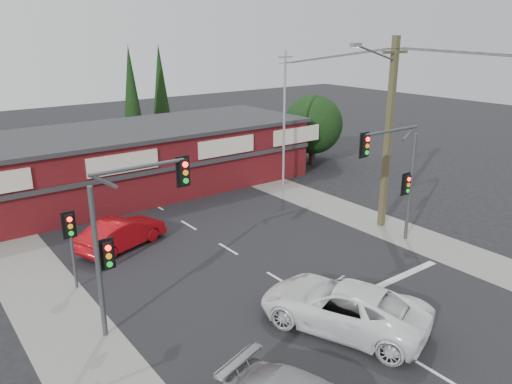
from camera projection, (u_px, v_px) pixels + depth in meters
ground at (302, 294)px, 20.33m from camera, size 120.00×120.00×0.00m
road_strip at (233, 252)px, 24.13m from camera, size 14.00×70.00×0.01m
verge_left at (52, 308)px, 19.28m from camera, size 3.00×70.00×0.02m
verge_right at (354, 215)px, 28.99m from camera, size 3.00×70.00×0.02m
stop_line at (387, 283)px, 21.19m from camera, size 6.50×0.35×0.01m
white_suv at (343, 306)px, 17.81m from camera, size 4.88×6.68×1.69m
red_sedan at (122, 233)px, 24.44m from camera, size 4.86×3.03×1.51m
lane_dashes at (207, 236)px, 25.93m from camera, size 0.12×52.33×0.01m
shop_building at (114, 163)px, 32.02m from camera, size 27.30×8.40×4.22m
tree_cluster at (311, 127)px, 39.57m from camera, size 5.90×5.10×5.50m
conifer_near at (132, 94)px, 38.89m from camera, size 1.80×1.80×9.25m
conifer_far at (161, 89)px, 42.41m from camera, size 1.80×1.80×9.25m
traffic_mast_left at (125, 225)px, 16.97m from camera, size 3.77×0.27×5.97m
traffic_mast_right at (398, 168)px, 23.80m from camera, size 3.96×0.27×5.97m
pedestal_signal at (70, 235)px, 20.04m from camera, size 0.55×0.27×3.38m
utility_pole at (387, 129)px, 25.71m from camera, size 4.38×0.59×10.00m
steel_pole at (284, 117)px, 33.14m from camera, size 1.20×0.16×9.00m
power_lines at (502, 61)px, 20.50m from camera, size 2.01×29.00×1.22m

